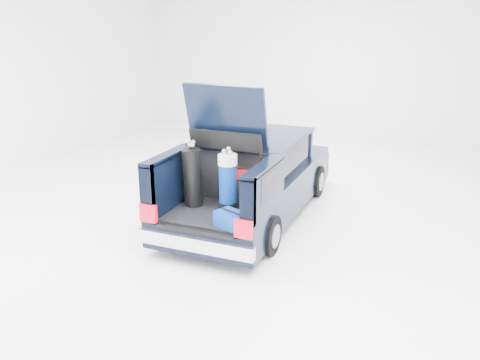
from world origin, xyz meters
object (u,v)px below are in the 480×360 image
at_px(blue_golf_bag, 228,181).
at_px(blue_duffel, 232,220).
at_px(car, 253,178).
at_px(black_golf_bag, 193,177).
at_px(red_suitcase, 246,188).

distance_m(blue_golf_bag, blue_duffel, 0.79).
height_order(car, black_golf_bag, car).
relative_size(red_suitcase, black_golf_bag, 0.63).
height_order(red_suitcase, blue_golf_bag, blue_golf_bag).
xyz_separation_m(car, black_golf_bag, (-0.44, -1.45, 0.39)).
height_order(car, blue_golf_bag, car).
relative_size(car, red_suitcase, 7.28).
relative_size(red_suitcase, blue_duffel, 1.19).
xyz_separation_m(red_suitcase, black_golf_bag, (-0.78, -0.26, 0.16)).
distance_m(red_suitcase, blue_duffel, 0.84).
bearing_deg(blue_golf_bag, red_suitcase, 31.59).
height_order(black_golf_bag, blue_golf_bag, black_golf_bag).
distance_m(car, red_suitcase, 1.26).
bearing_deg(car, blue_duffel, -77.12).
xyz_separation_m(car, blue_golf_bag, (0.12, -1.37, 0.37)).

